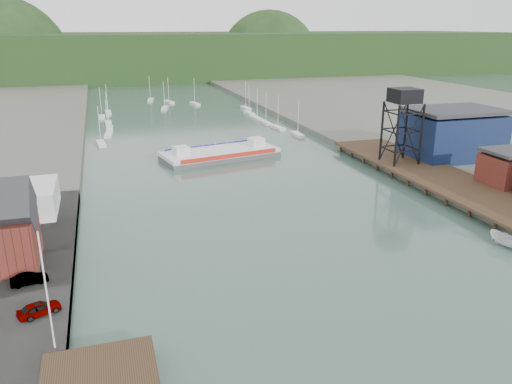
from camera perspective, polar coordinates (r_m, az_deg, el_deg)
ground at (r=53.22m, az=17.55°, el=-17.83°), size 600.00×600.00×0.00m
east_pier at (r=105.67m, az=20.65°, el=1.45°), size 14.00×70.00×2.45m
flagpole at (r=50.37m, az=-22.82°, el=-10.49°), size 0.16×0.16×12.00m
lift_tower at (r=111.97m, az=16.60°, el=10.01°), size 6.50×6.50×16.00m
blue_shed at (r=123.77m, az=21.56°, el=6.19°), size 20.50×14.50×11.30m
marina_sailboats at (r=177.40m, az=-8.43°, el=8.47°), size 57.71×92.65×0.90m
distant_hills at (r=336.98m, az=-13.82°, el=14.57°), size 500.00×120.00×80.00m
chain_ferry at (r=121.89m, az=-4.12°, el=4.42°), size 29.49×16.46×4.01m
motorboat at (r=81.50m, az=26.76°, el=-4.97°), size 3.28×5.81×2.12m
car_west_a at (r=58.83m, az=-23.55°, el=-12.10°), size 4.76×3.34×1.51m
car_west_b at (r=65.63m, az=-24.50°, el=-9.03°), size 4.38×2.24×1.38m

